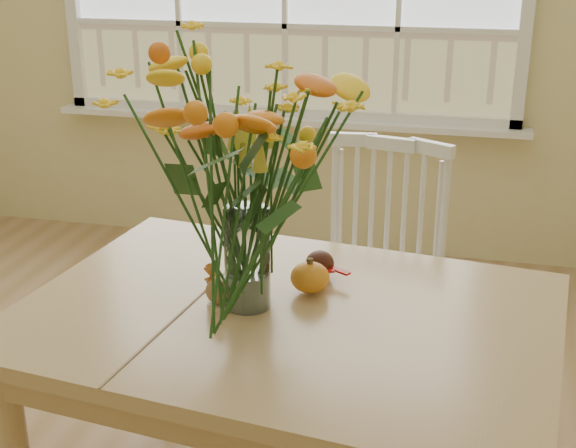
# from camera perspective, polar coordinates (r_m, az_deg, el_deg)

# --- Properties ---
(dining_table) EXTENTS (1.41, 1.08, 0.70)m
(dining_table) POSITION_cam_1_polar(r_m,az_deg,el_deg) (1.96, -0.14, -8.74)
(dining_table) COLOR tan
(dining_table) RESTS_ON floor
(windsor_chair) EXTENTS (0.50, 0.48, 0.92)m
(windsor_chair) POSITION_cam_1_polar(r_m,az_deg,el_deg) (2.63, 6.61, -3.09)
(windsor_chair) COLOR white
(windsor_chair) RESTS_ON floor
(flower_vase) EXTENTS (0.54, 0.54, 0.64)m
(flower_vase) POSITION_cam_1_polar(r_m,az_deg,el_deg) (1.80, -3.19, 4.91)
(flower_vase) COLOR white
(flower_vase) RESTS_ON dining_table
(pumpkin) EXTENTS (0.10, 0.10, 0.08)m
(pumpkin) POSITION_cam_1_polar(r_m,az_deg,el_deg) (1.99, 1.63, -4.08)
(pumpkin) COLOR orange
(pumpkin) RESTS_ON dining_table
(turkey_figurine) EXTENTS (0.09, 0.09, 0.10)m
(turkey_figurine) POSITION_cam_1_polar(r_m,az_deg,el_deg) (1.93, -5.16, -5.06)
(turkey_figurine) COLOR #CCB78C
(turkey_figurine) RESTS_ON dining_table
(dark_gourd) EXTENTS (0.13, 0.08, 0.07)m
(dark_gourd) POSITION_cam_1_polar(r_m,az_deg,el_deg) (2.08, 2.37, -3.02)
(dark_gourd) COLOR #38160F
(dark_gourd) RESTS_ON dining_table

